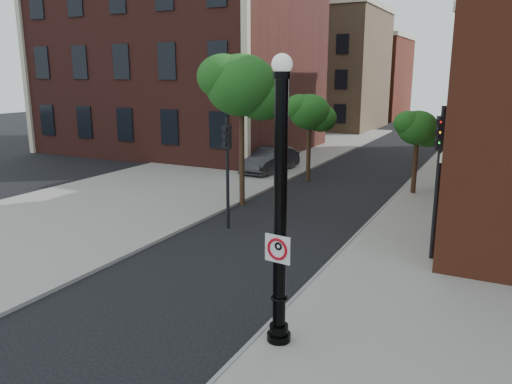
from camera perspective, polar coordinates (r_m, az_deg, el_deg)
The scene contains 16 objects.
ground at distance 12.20m, azimuth -9.88°, elevation -15.19°, with size 120.00×120.00×0.00m, color black.
sidewalk_right at distance 19.37m, azimuth 24.02°, elevation -5.02°, with size 8.00×60.00×0.12m, color gray.
sidewalk_left at distance 31.25m, azimuth -3.51°, elevation 2.84°, with size 10.00×50.00×0.12m, color gray.
curb_edge at distance 19.87m, azimuth 12.61°, elevation -3.66°, with size 0.10×60.00×0.14m, color gray.
victorian_building at distance 39.64m, azimuth -8.30°, elevation 17.58°, with size 18.60×14.60×17.95m.
bg_building_tan_a at distance 55.67m, azimuth 7.61°, elevation 13.55°, with size 12.00×12.00×12.00m, color #8C6C4C.
bg_building_red at distance 69.03m, azimuth 11.56°, elevation 12.53°, with size 12.00×12.00×10.00m, color maroon.
lamppost at distance 10.30m, azimuth 2.78°, elevation -3.24°, with size 0.52×0.52×6.18m.
no_parking_sign at distance 10.33m, azimuth 2.48°, elevation -6.49°, with size 0.60×0.11×0.60m.
parked_car at distance 29.67m, azimuth 1.66°, elevation 3.66°, with size 1.61×4.61×1.52m, color #28282C.
traffic_signal_left at distance 18.58m, azimuth -3.33°, elevation 4.24°, with size 0.28×0.35×4.21m.
traffic_signal_right at distance 16.01m, azimuth 20.22°, elevation 3.54°, with size 0.38×0.43×4.87m.
utility_pole at distance 18.57m, azimuth 21.06°, elevation 3.04°, with size 0.11×0.11×5.48m, color #999999.
street_tree_a at distance 21.80m, azimuth -1.51°, elevation 11.92°, with size 3.67×3.32×6.61m.
street_tree_b at distance 27.10m, azimuth 6.23°, elevation 8.97°, with size 2.62×2.37×4.73m.
street_tree_c at distance 25.05m, azimuth 18.06°, elevation 6.86°, with size 2.27×2.05×4.09m.
Camera 1 is at (6.56, -8.48, 5.81)m, focal length 35.00 mm.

